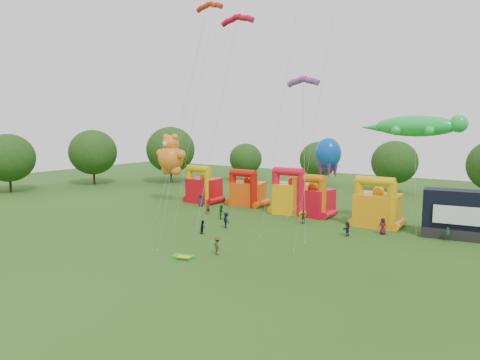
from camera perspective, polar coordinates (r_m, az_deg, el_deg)
The scene contains 24 objects.
ground at distance 39.99m, azimuth -11.58°, elevation -10.91°, with size 160.00×160.00×0.00m, color #284A14.
tree_ring at distance 39.72m, azimuth -12.37°, elevation -1.76°, with size 119.50×121.56×12.07m.
bouncy_castle_0 at distance 69.12m, azimuth -4.94°, elevation -1.08°, with size 5.06×4.18×6.09m.
bouncy_castle_1 at distance 66.29m, azimuth 0.96°, elevation -1.54°, with size 5.77×5.04×5.73m.
bouncy_castle_2 at distance 60.71m, azimuth 6.94°, elevation -2.10°, with size 5.82×5.07×6.62m.
bouncy_castle_3 at distance 59.60m, azimuth 9.59°, elevation -2.59°, with size 5.61×4.84×5.89m.
bouncy_castle_4 at distance 55.25m, azimuth 17.82°, elevation -3.46°, with size 5.27×4.29×6.33m.
stage_trailer at distance 53.17m, azimuth 27.73°, elevation -4.17°, with size 8.79×4.24×5.38m.
teddy_bear_kite at distance 68.28m, azimuth -9.37°, elevation 1.04°, with size 6.32×7.27×11.11m.
gecko_kite at distance 54.15m, azimuth 22.34°, elevation 3.67°, with size 12.16×5.56×13.68m.
octopus_kite at distance 59.07m, azimuth 9.90°, elevation -0.20°, with size 5.43×7.04×10.81m.
parafoil_kites at distance 55.06m, azimuth -3.30°, elevation 7.91°, with size 22.28×13.13×30.13m.
diamond_kites at distance 46.65m, azimuth 0.80°, elevation 9.35°, with size 18.31×17.05×31.04m.
folded_kite_bundle at distance 41.08m, azimuth -7.65°, elevation -10.12°, with size 2.18×1.47×0.31m.
spectator_0 at distance 65.94m, azimuth -5.24°, elevation -2.72°, with size 0.91×0.60×1.87m, color #212137.
spectator_1 at distance 60.00m, azimuth -4.29°, elevation -3.69°, with size 0.70×0.46×1.91m, color #592019.
spectator_2 at distance 57.09m, azimuth -2.46°, elevation -4.27°, with size 0.91×0.71×1.86m, color #163823.
spectator_3 at distance 52.03m, azimuth -1.85°, elevation -5.37°, with size 1.25×0.72×1.94m, color black.
spectator_4 at distance 54.86m, azimuth 8.47°, elevation -4.86°, with size 1.05×0.44×1.80m, color #43351B.
spectator_5 at distance 49.81m, azimuth 14.12°, elevation -6.33°, with size 1.56×0.50×1.68m, color #23243A.
spectator_6 at distance 51.69m, azimuth 18.50°, elevation -5.85°, with size 0.94×0.61×1.93m, color #4C151E.
spectator_7 at distance 51.28m, azimuth 25.97°, elevation -6.55°, with size 0.56×0.37×1.53m, color #183D26.
spectator_8 at distance 49.38m, azimuth -4.95°, elevation -6.29°, with size 0.78×0.61×1.61m, color black.
spectator_9 at distance 41.59m, azimuth -3.03°, elevation -8.75°, with size 1.16×0.67×1.80m, color #483D1D.
Camera 1 is at (27.14, -26.61, 12.43)m, focal length 32.00 mm.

